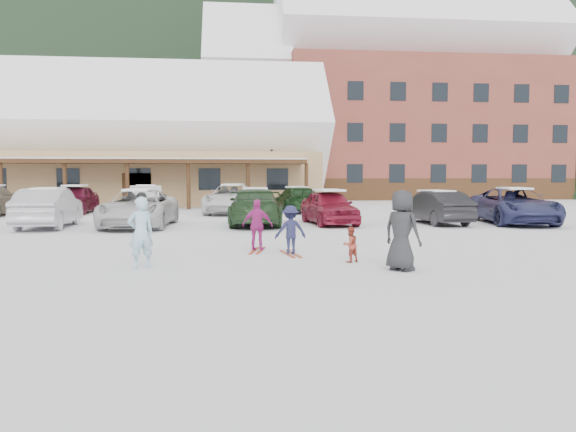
{
  "coord_description": "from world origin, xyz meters",
  "views": [
    {
      "loc": [
        -1.29,
        -13.56,
        2.07
      ],
      "look_at": [
        0.3,
        1.0,
        1.0
      ],
      "focal_mm": 35.0,
      "sensor_mm": 36.0,
      "label": 1
    }
  ],
  "objects": [
    {
      "name": "parked_car_1",
      "position": [
        -8.28,
        9.36,
        0.77
      ],
      "size": [
        1.81,
        4.76,
        1.55
      ],
      "primitive_type": "imported",
      "rotation": [
        0.0,
        0.0,
        3.18
      ],
      "color": "#B9B9BF",
      "rests_on": "ground"
    },
    {
      "name": "skis_child_magenta",
      "position": [
        -0.47,
        1.63,
        0.01
      ],
      "size": [
        0.49,
        1.41,
        0.03
      ],
      "primitive_type": "cube",
      "rotation": [
        0.0,
        0.0,
        2.93
      ],
      "color": "#9F3616",
      "rests_on": "ground"
    },
    {
      "name": "ground",
      "position": [
        0.0,
        0.0,
        0.0
      ],
      "size": [
        160.0,
        160.0,
        0.0
      ],
      "primitive_type": "plane",
      "color": "white",
      "rests_on": "ground"
    },
    {
      "name": "bystander_dark",
      "position": [
        2.47,
        -1.84,
        0.88
      ],
      "size": [
        0.98,
        1.02,
        1.76
      ],
      "primitive_type": "imported",
      "rotation": [
        0.0,
        0.0,
        2.27
      ],
      "color": "#28282B",
      "rests_on": "ground"
    },
    {
      "name": "day_lodge",
      "position": [
        -9.0,
        27.96,
        3.94
      ],
      "size": [
        29.12,
        12.5,
        10.38
      ],
      "color": "tan",
      "rests_on": "ground"
    },
    {
      "name": "child_navy",
      "position": [
        0.35,
        0.9,
        0.64
      ],
      "size": [
        0.88,
        0.59,
        1.28
      ],
      "primitive_type": "imported",
      "rotation": [
        0.0,
        0.0,
        3.28
      ],
      "color": "#1D1F40",
      "rests_on": "ground"
    },
    {
      "name": "toddler_red",
      "position": [
        1.62,
        -0.58,
        0.42
      ],
      "size": [
        0.51,
        0.47,
        0.85
      ],
      "primitive_type": "imported",
      "rotation": [
        0.0,
        0.0,
        3.62
      ],
      "color": "#A93D2C",
      "rests_on": "ground"
    },
    {
      "name": "parked_car_8",
      "position": [
        -9.42,
        17.66,
        0.76
      ],
      "size": [
        1.87,
        4.48,
        1.52
      ],
      "primitive_type": "imported",
      "rotation": [
        0.0,
        0.0,
        -0.02
      ],
      "color": "maroon",
      "rests_on": "ground"
    },
    {
      "name": "parked_car_11",
      "position": [
        2.59,
        17.48,
        0.7
      ],
      "size": [
        2.52,
        5.04,
        1.4
      ],
      "primitive_type": "imported",
      "rotation": [
        0.0,
        0.0,
        3.26
      ],
      "color": "black",
      "rests_on": "ground"
    },
    {
      "name": "adult_skier",
      "position": [
        -3.2,
        -0.91,
        0.8
      ],
      "size": [
        0.69,
        0.6,
        1.6
      ],
      "primitive_type": "imported",
      "rotation": [
        0.0,
        0.0,
        3.61
      ],
      "color": "#A5D1E5",
      "rests_on": "ground"
    },
    {
      "name": "parked_car_3",
      "position": [
        -0.13,
        9.55,
        0.76
      ],
      "size": [
        2.4,
        5.34,
        1.52
      ],
      "primitive_type": "imported",
      "rotation": [
        0.0,
        0.0,
        3.09
      ],
      "color": "#244022",
      "rests_on": "ground"
    },
    {
      "name": "child_magenta",
      "position": [
        -0.47,
        1.63,
        0.71
      ],
      "size": [
        0.88,
        0.51,
        1.41
      ],
      "primitive_type": "imported",
      "rotation": [
        0.0,
        0.0,
        2.93
      ],
      "color": "#B32881",
      "rests_on": "ground"
    },
    {
      "name": "lamp_post",
      "position": [
        1.78,
        24.93,
        3.8
      ],
      "size": [
        0.5,
        0.25,
        6.79
      ],
      "color": "black",
      "rests_on": "ground"
    },
    {
      "name": "parked_car_10",
      "position": [
        -0.98,
        16.73,
        0.78
      ],
      "size": [
        3.5,
        5.99,
        1.57
      ],
      "primitive_type": "imported",
      "rotation": [
        0.0,
        0.0,
        -0.17
      ],
      "color": "white",
      "rests_on": "ground"
    },
    {
      "name": "parked_car_4",
      "position": [
        2.97,
        9.64,
        0.72
      ],
      "size": [
        2.16,
        4.41,
        1.45
      ],
      "primitive_type": "imported",
      "rotation": [
        0.0,
        0.0,
        0.11
      ],
      "color": "maroon",
      "rests_on": "ground"
    },
    {
      "name": "alpine_hotel",
      "position": [
        14.27,
        38.0,
        8.63
      ],
      "size": [
        31.48,
        14.01,
        21.48
      ],
      "color": "brown",
      "rests_on": "ground"
    },
    {
      "name": "parked_car_6",
      "position": [
        10.87,
        9.1,
        0.76
      ],
      "size": [
        3.17,
        5.72,
        1.52
      ],
      "primitive_type": "imported",
      "rotation": [
        0.0,
        0.0,
        -0.12
      ],
      "color": "navy",
      "rests_on": "ground"
    },
    {
      "name": "parked_car_2",
      "position": [
        -4.77,
        9.23,
        0.75
      ],
      "size": [
        2.79,
        5.53,
        1.5
      ],
      "primitive_type": "imported",
      "rotation": [
        0.0,
        0.0,
        -0.06
      ],
      "color": "silver",
      "rests_on": "ground"
    },
    {
      "name": "conifer_4",
      "position": [
        34.0,
        46.0,
        6.54
      ],
      "size": [
        5.06,
        5.06,
        11.73
      ],
      "color": "black",
      "rests_on": "ground"
    },
    {
      "name": "conifer_3",
      "position": [
        6.0,
        44.0,
        5.12
      ],
      "size": [
        3.96,
        3.96,
        9.18
      ],
      "color": "black",
      "rests_on": "ground"
    },
    {
      "name": "skis_child_navy",
      "position": [
        0.35,
        0.9,
        0.01
      ],
      "size": [
        0.39,
        1.41,
        0.03
      ],
      "primitive_type": "cube",
      "rotation": [
        0.0,
        0.0,
        3.28
      ],
      "color": "#9F3616",
      "rests_on": "ground"
    },
    {
      "name": "forested_hillside",
      "position": [
        0.0,
        85.0,
        19.0
      ],
      "size": [
        300.0,
        70.0,
        38.0
      ],
      "primitive_type": "cube",
      "color": "black",
      "rests_on": "ground"
    },
    {
      "name": "parked_car_9",
      "position": [
        -5.65,
        17.38,
        0.76
      ],
      "size": [
        2.24,
        4.78,
        1.52
      ],
      "primitive_type": "imported",
      "rotation": [
        0.0,
        0.0,
        3.28
      ],
      "color": "silver",
      "rests_on": "ground"
    },
    {
      "name": "parked_car_5",
      "position": [
        7.53,
        9.38,
        0.7
      ],
      "size": [
        1.93,
        4.39,
        1.4
      ],
      "primitive_type": "imported",
      "rotation": [
        0.0,
        0.0,
        3.25
      ],
      "color": "black",
      "rests_on": "ground"
    }
  ]
}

